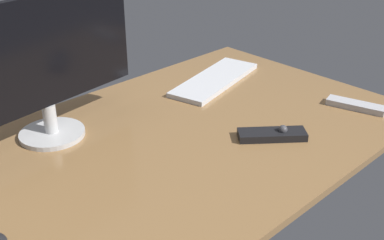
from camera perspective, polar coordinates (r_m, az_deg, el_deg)
desk at (r=133.87cm, az=-2.72°, el=-2.85°), size 140.00×84.00×2.00cm
monitor at (r=132.83cm, az=-16.90°, el=6.25°), size 57.25×17.74×38.38cm
keyboard at (r=170.47cm, az=2.64°, el=4.67°), size 41.36×22.20×1.59cm
media_remote at (r=136.08cm, az=9.28°, el=-1.64°), size 17.84×16.43×3.78cm
tv_remote at (r=159.14cm, az=18.35°, el=1.60°), size 9.16×17.98×1.90cm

